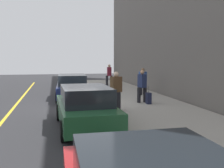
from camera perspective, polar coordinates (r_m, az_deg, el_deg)
name	(u,v)px	position (r m, az deg, el deg)	size (l,w,h in m)	color
ground_plane	(77,105)	(14.19, -7.60, -4.53)	(56.00, 56.00, 0.00)	#28282B
sidewalk	(136,101)	(14.81, 5.25, -3.78)	(28.00, 4.60, 0.15)	#A39E93
lane_stripe_centre	(14,107)	(14.29, -20.54, -4.75)	(28.00, 0.14, 0.01)	gold
snow_bank_curb	(95,109)	(12.41, -3.63, -5.44)	(6.19, 0.56, 0.22)	white
parked_car_green	(85,107)	(9.37, -5.84, -5.06)	(4.54, 2.01, 1.51)	black
parked_car_navy	(72,87)	(16.08, -8.69, -0.61)	(4.54, 2.03, 1.51)	black
pedestrian_blue_coat	(143,81)	(16.90, 6.70, 0.75)	(0.55, 0.50, 1.71)	black
pedestrian_burgundy_coat	(109,74)	(22.25, -0.60, 2.10)	(0.51, 0.60, 1.82)	black
pedestrian_brown_coat	(116,90)	(11.83, 0.91, -1.22)	(0.55, 0.55, 1.74)	black
pedestrian_navy_coat	(142,85)	(13.91, 6.56, -0.28)	(0.52, 0.56, 1.72)	black
rolling_suitcase	(148,98)	(13.60, 7.94, -3.09)	(0.34, 0.22, 0.93)	#191E38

